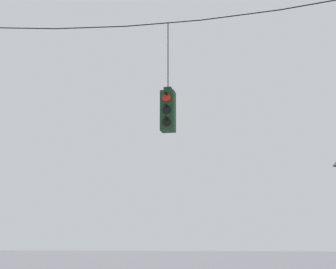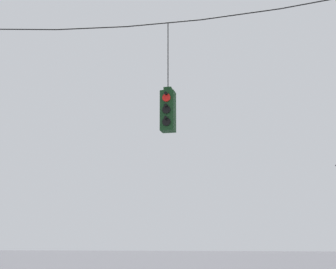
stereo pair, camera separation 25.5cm
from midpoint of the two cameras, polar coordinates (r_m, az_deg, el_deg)
span_wire at (r=13.50m, az=0.03°, el=12.99°), size 13.64×0.03×0.61m
traffic_light_near_left_pole at (r=12.62m, az=0.58°, el=2.70°), size 0.34×0.58×2.83m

